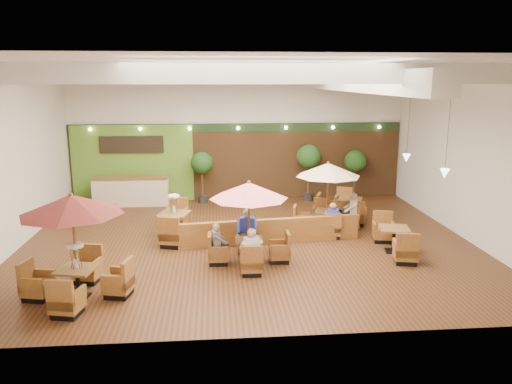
{
  "coord_description": "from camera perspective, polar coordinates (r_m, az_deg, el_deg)",
  "views": [
    {
      "loc": [
        -1.02,
        -15.03,
        5.03
      ],
      "look_at": [
        0.3,
        0.5,
        1.5
      ],
      "focal_mm": 35.0,
      "sensor_mm": 36.0,
      "label": 1
    }
  ],
  "objects": [
    {
      "name": "diner_3",
      "position": [
        16.28,
        8.77,
        -2.72
      ],
      "size": [
        0.39,
        0.36,
        0.72
      ],
      "rotation": [
        0.0,
        0.0,
        -0.33
      ],
      "color": "#293BB5",
      "rests_on": "ground"
    },
    {
      "name": "room",
      "position": [
        16.35,
        -0.4,
        7.85
      ],
      "size": [
        14.04,
        14.0,
        5.52
      ],
      "color": "#381E0F",
      "rests_on": "ground"
    },
    {
      "name": "table_3",
      "position": [
        16.47,
        -9.31,
        -3.37
      ],
      "size": [
        1.11,
        2.83,
        1.58
      ],
      "rotation": [
        0.0,
        0.0,
        -0.26
      ],
      "color": "brown",
      "rests_on": "ground"
    },
    {
      "name": "topiary_0",
      "position": [
        20.62,
        -6.19,
        3.09
      ],
      "size": [
        0.92,
        0.92,
        2.13
      ],
      "color": "black",
      "rests_on": "ground"
    },
    {
      "name": "booth_divider",
      "position": [
        15.6,
        1.68,
        -4.52
      ],
      "size": [
        5.72,
        0.85,
        0.79
      ],
      "primitive_type": "cube",
      "rotation": [
        0.0,
        0.0,
        0.12
      ],
      "color": "brown",
      "rests_on": "ground"
    },
    {
      "name": "table_2",
      "position": [
        16.88,
        8.2,
        1.01
      ],
      "size": [
        2.4,
        2.4,
        2.36
      ],
      "rotation": [
        0.0,
        0.0,
        -0.25
      ],
      "color": "brown",
      "rests_on": "ground"
    },
    {
      "name": "table_0",
      "position": [
        12.16,
        -20.16,
        -3.81
      ],
      "size": [
        2.58,
        2.58,
        2.54
      ],
      "rotation": [
        0.0,
        0.0,
        -0.22
      ],
      "color": "brown",
      "rests_on": "ground"
    },
    {
      "name": "diner_2",
      "position": [
        13.87,
        -4.36,
        -5.36
      ],
      "size": [
        0.31,
        0.37,
        0.71
      ],
      "rotation": [
        0.0,
        0.0,
        4.85
      ],
      "color": "slate",
      "rests_on": "ground"
    },
    {
      "name": "topiary_1",
      "position": [
        20.96,
        6.06,
        3.77
      ],
      "size": [
        1.03,
        1.03,
        2.39
      ],
      "color": "black",
      "rests_on": "ground"
    },
    {
      "name": "table_1",
      "position": [
        13.65,
        -0.82,
        -1.68
      ],
      "size": [
        2.28,
        2.28,
        2.36
      ],
      "rotation": [
        0.0,
        0.0,
        -0.01
      ],
      "color": "brown",
      "rests_on": "ground"
    },
    {
      "name": "service_counter",
      "position": [
        20.89,
        -14.06,
        0.08
      ],
      "size": [
        3.0,
        0.75,
        1.18
      ],
      "color": "beige",
      "rests_on": "ground"
    },
    {
      "name": "diner_0",
      "position": [
        13.08,
        -0.54,
        -6.27
      ],
      "size": [
        0.42,
        0.35,
        0.82
      ],
      "rotation": [
        0.0,
        0.0,
        0.12
      ],
      "color": "silver",
      "rests_on": "ground"
    },
    {
      "name": "diner_4",
      "position": [
        17.29,
        10.89,
        -1.75
      ],
      "size": [
        0.39,
        0.44,
        0.82
      ],
      "rotation": [
        0.0,
        0.0,
        1.34
      ],
      "color": "silver",
      "rests_on": "ground"
    },
    {
      "name": "diner_1",
      "position": [
        14.7,
        -1.05,
        -4.04
      ],
      "size": [
        0.43,
        0.35,
        0.86
      ],
      "rotation": [
        0.0,
        0.0,
        3.09
      ],
      "color": "#293BB5",
      "rests_on": "ground"
    },
    {
      "name": "table_4",
      "position": [
        15.44,
        15.45,
        -5.32
      ],
      "size": [
        1.0,
        2.62,
        0.94
      ],
      "rotation": [
        0.0,
        0.0,
        -0.2
      ],
      "color": "brown",
      "rests_on": "ground"
    },
    {
      "name": "table_5",
      "position": [
        18.72,
        9.84,
        -1.93
      ],
      "size": [
        1.84,
        2.62,
        0.92
      ],
      "rotation": [
        0.0,
        0.0,
        -0.38
      ],
      "color": "brown",
      "rests_on": "ground"
    },
    {
      "name": "topiary_2",
      "position": [
        21.45,
        11.26,
        3.26
      ],
      "size": [
        0.91,
        0.91,
        2.12
      ],
      "color": "black",
      "rests_on": "ground"
    }
  ]
}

